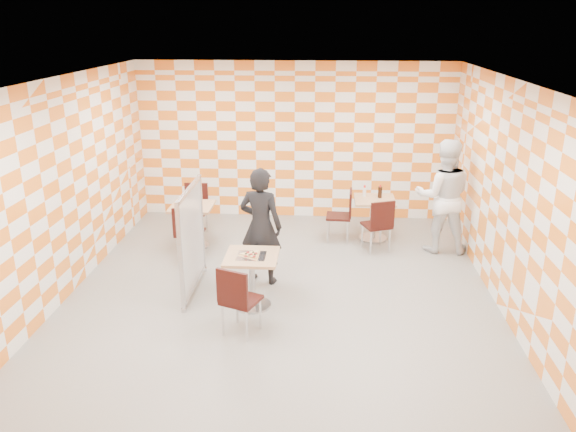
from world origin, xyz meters
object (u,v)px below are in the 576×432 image
object	(u,v)px
man_dark	(261,226)
chair_empty_far	(196,205)
partition	(192,239)
man_white	(443,196)
soda_bottle	(380,192)
chair_empty_near	(188,229)
second_table	(374,212)
chair_main_front	(237,296)
empty_table	(193,219)
main_table	(252,272)
sport_bottle	(364,191)
chair_second_front	(379,222)
chair_second_side	(344,211)

from	to	relation	value
man_dark	chair_empty_far	bearing A→B (deg)	-38.83
chair_empty_far	partition	size ratio (longest dim) A/B	0.60
man_white	soda_bottle	world-z (taller)	man_white
chair_empty_near	man_dark	xyz separation A→B (m)	(1.25, -0.66, 0.33)
second_table	chair_main_front	size ratio (longest dim) A/B	0.81
man_dark	man_white	size ratio (longest dim) A/B	0.92
empty_table	man_white	world-z (taller)	man_white
main_table	chair_main_front	size ratio (longest dim) A/B	0.81
chair_main_front	soda_bottle	xyz separation A→B (m)	(2.00, 3.46, 0.31)
chair_main_front	sport_bottle	size ratio (longest dim) A/B	4.62
chair_main_front	chair_empty_near	size ratio (longest dim) A/B	1.00
empty_table	chair_second_front	size ratio (longest dim) A/B	0.81
chair_empty_near	partition	bearing A→B (deg)	-72.75
second_table	empty_table	world-z (taller)	same
chair_second_side	sport_bottle	distance (m)	0.53
man_white	sport_bottle	bearing A→B (deg)	-21.36
chair_second_side	man_dark	world-z (taller)	man_dark
chair_empty_far	sport_bottle	size ratio (longest dim) A/B	4.62
chair_second_side	soda_bottle	size ratio (longest dim) A/B	4.02
chair_second_side	chair_empty_far	size ratio (longest dim) A/B	1.00
second_table	chair_second_side	world-z (taller)	chair_second_side
second_table	empty_table	bearing A→B (deg)	-169.48
soda_bottle	second_table	bearing A→B (deg)	-141.55
chair_second_side	empty_table	bearing A→B (deg)	-169.90
empty_table	man_white	distance (m)	4.21
chair_empty_far	chair_second_front	bearing A→B (deg)	-11.76
partition	main_table	bearing A→B (deg)	-25.01
chair_empty_near	chair_second_side	bearing A→B (deg)	22.68
second_table	chair_second_front	distance (m)	0.61
empty_table	man_dark	bearing A→B (deg)	-43.45
chair_main_front	man_dark	size ratio (longest dim) A/B	0.53
sport_bottle	chair_second_front	bearing A→B (deg)	-74.27
second_table	empty_table	xyz separation A→B (m)	(-3.11, -0.58, 0.00)
main_table	chair_second_front	world-z (taller)	chair_second_front
empty_table	man_dark	xyz separation A→B (m)	(1.32, -1.25, 0.36)
chair_main_front	chair_empty_far	xyz separation A→B (m)	(-1.29, 3.45, 0.00)
man_white	chair_main_front	bearing A→B (deg)	47.88
chair_empty_far	chair_empty_near	bearing A→B (deg)	-82.97
empty_table	soda_bottle	xyz separation A→B (m)	(3.20, 0.65, 0.34)
chair_main_front	man_dark	bearing A→B (deg)	85.74
chair_second_side	chair_empty_far	world-z (taller)	same
second_table	soda_bottle	size ratio (longest dim) A/B	3.26
empty_table	chair_empty_near	xyz separation A→B (m)	(0.06, -0.59, 0.04)
main_table	chair_main_front	bearing A→B (deg)	-95.92
soda_bottle	chair_empty_far	bearing A→B (deg)	-179.88
chair_second_front	chair_empty_near	world-z (taller)	same
chair_second_side	chair_empty_near	size ratio (longest dim) A/B	1.00
chair_second_side	partition	bearing A→B (deg)	-136.66
second_table	man_white	distance (m)	1.24
empty_table	chair_second_front	xyz separation A→B (m)	(3.14, -0.03, 0.04)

